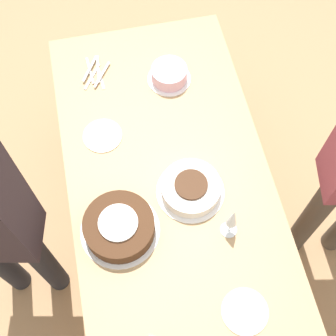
{
  "coord_description": "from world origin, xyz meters",
  "views": [
    {
      "loc": [
        0.91,
        -0.19,
        2.67
      ],
      "look_at": [
        0.0,
        0.0,
        0.82
      ],
      "focal_mm": 50.0,
      "sensor_mm": 36.0,
      "label": 1
    }
  ],
  "objects": [
    {
      "name": "fork_pile",
      "position": [
        -0.62,
        -0.24,
        0.78
      ],
      "size": [
        0.21,
        0.16,
        0.02
      ],
      "color": "silver",
      "rests_on": "dining_table"
    },
    {
      "name": "wine_glass_far",
      "position": [
        0.32,
        0.2,
        0.9
      ],
      "size": [
        0.07,
        0.07,
        0.21
      ],
      "color": "silver",
      "rests_on": "dining_table"
    },
    {
      "name": "cake_center_white",
      "position": [
        0.11,
        0.08,
        0.81
      ],
      "size": [
        0.3,
        0.3,
        0.08
      ],
      "color": "white",
      "rests_on": "dining_table"
    },
    {
      "name": "dessert_plate_right",
      "position": [
        0.66,
        0.17,
        0.77
      ],
      "size": [
        0.19,
        0.19,
        0.01
      ],
      "color": "beige",
      "rests_on": "dining_table"
    },
    {
      "name": "cake_front_chocolate",
      "position": [
        0.23,
        -0.26,
        0.82
      ],
      "size": [
        0.34,
        0.34,
        0.1
      ],
      "color": "white",
      "rests_on": "dining_table"
    },
    {
      "name": "dessert_plate_left",
      "position": [
        -0.25,
        -0.26,
        0.77
      ],
      "size": [
        0.18,
        0.18,
        0.01
      ],
      "color": "beige",
      "rests_on": "dining_table"
    },
    {
      "name": "cake_back_decorated",
      "position": [
        -0.51,
        0.11,
        0.81
      ],
      "size": [
        0.22,
        0.22,
        0.08
      ],
      "color": "white",
      "rests_on": "dining_table"
    },
    {
      "name": "ground_plane",
      "position": [
        0.0,
        0.0,
        0.0
      ],
      "size": [
        12.0,
        12.0,
        0.0
      ],
      "primitive_type": "plane",
      "color": "#A87F56"
    },
    {
      "name": "dining_table",
      "position": [
        0.0,
        0.0,
        0.67
      ],
      "size": [
        1.78,
        0.91,
        0.77
      ],
      "color": "tan",
      "rests_on": "ground_plane"
    }
  ]
}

